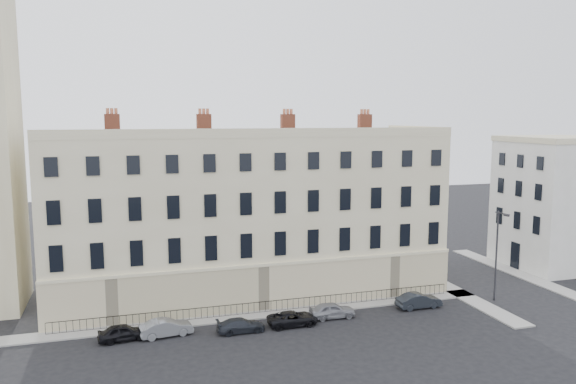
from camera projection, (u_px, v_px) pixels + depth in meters
name	position (u px, v px, depth m)	size (l,w,h in m)	color
ground	(355.00, 328.00, 44.83)	(160.00, 160.00, 0.00)	black
terrace	(248.00, 215.00, 53.47)	(36.22, 12.22, 17.00)	beige
adjacent_building	(556.00, 205.00, 62.64)	(10.00, 10.00, 14.00)	silver
pavement_terrace	(220.00, 319.00, 46.70)	(48.00, 2.00, 0.12)	gray
pavement_east_return	(443.00, 285.00, 56.14)	(2.00, 24.00, 0.12)	gray
pavement_adjacent	(513.00, 272.00, 60.90)	(2.00, 20.00, 0.12)	gray
railings	(265.00, 307.00, 48.16)	(35.00, 0.04, 0.96)	black
car_a	(123.00, 332.00, 42.25)	(1.49, 3.71, 1.26)	black
car_b	(166.00, 328.00, 43.12)	(1.41, 4.04, 1.33)	slate
car_c	(241.00, 325.00, 43.91)	(1.54, 3.80, 1.10)	#20242B
car_d	(293.00, 318.00, 45.32)	(1.91, 4.14, 1.15)	black
car_e	(332.00, 310.00, 47.00)	(1.56, 3.89, 1.32)	gray
car_f	(419.00, 301.00, 49.44)	(1.41, 4.05, 1.33)	black
streetlamp	(497.00, 252.00, 50.85)	(0.49, 1.79, 8.34)	#2F2F34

